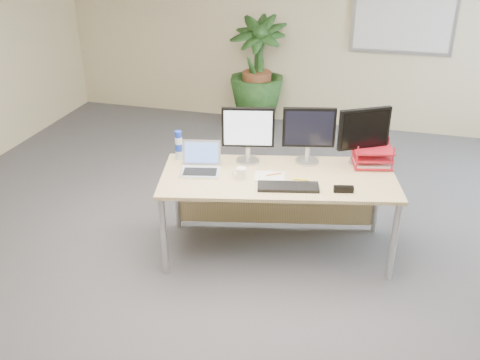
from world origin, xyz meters
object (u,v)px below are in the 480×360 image
(floor_plant, at_px, (257,74))
(desk, at_px, (278,187))
(laptop, at_px, (201,164))
(monitor_left, at_px, (248,132))
(monitor_right, at_px, (309,132))

(floor_plant, bearing_deg, desk, -73.16)
(laptop, bearing_deg, monitor_left, 37.21)
(monitor_right, distance_m, laptop, 0.97)
(monitor_left, distance_m, laptop, 0.50)
(laptop, bearing_deg, desk, 14.92)
(desk, height_order, floor_plant, floor_plant)
(desk, xyz_separation_m, monitor_right, (0.21, 0.23, 0.45))
(monitor_right, xyz_separation_m, laptop, (-0.86, -0.40, -0.23))
(floor_plant, relative_size, monitor_left, 2.96)
(desk, height_order, laptop, laptop)
(floor_plant, bearing_deg, laptop, -85.52)
(monitor_left, xyz_separation_m, laptop, (-0.35, -0.27, -0.23))
(monitor_left, bearing_deg, floor_plant, 101.80)
(desk, relative_size, monitor_left, 4.17)
(desk, bearing_deg, laptop, -165.08)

